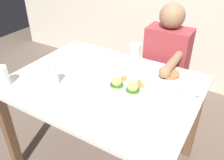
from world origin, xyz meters
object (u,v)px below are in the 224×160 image
object	(u,v)px
fruit_bowl	(172,101)
water_glass_near	(135,54)
dining_table	(103,96)
diner_person	(165,65)
eggs_benedict_plate	(125,88)
fork	(90,118)
water_glass_extra	(2,77)
side_plate	(170,75)
water_glass_far	(53,77)
coffee_mug	(190,89)

from	to	relation	value
fruit_bowl	water_glass_near	distance (m)	0.56
dining_table	diner_person	distance (m)	0.64
dining_table	water_glass_near	xyz separation A→B (m)	(0.04, 0.37, 0.17)
eggs_benedict_plate	fork	distance (m)	0.32
water_glass_near	diner_person	bearing A→B (deg)	53.40
fruit_bowl	water_glass_extra	bearing A→B (deg)	-160.21
fruit_bowl	diner_person	size ratio (longest dim) A/B	0.11
water_glass_near	diner_person	xyz separation A→B (m)	(0.17, 0.23, -0.15)
dining_table	side_plate	bearing A→B (deg)	39.66
dining_table	water_glass_extra	distance (m)	0.65
dining_table	fork	bearing A→B (deg)	-68.07
water_glass_far	diner_person	distance (m)	0.92
dining_table	coffee_mug	size ratio (longest dim) A/B	10.79
coffee_mug	diner_person	distance (m)	0.58
dining_table	water_glass_near	world-z (taller)	water_glass_near
fork	water_glass_near	world-z (taller)	water_glass_near
eggs_benedict_plate	fruit_bowl	world-z (taller)	eggs_benedict_plate
coffee_mug	fork	xyz separation A→B (m)	(-0.38, -0.46, -0.05)
water_glass_near	fork	bearing A→B (deg)	-82.58
coffee_mug	fruit_bowl	bearing A→B (deg)	-113.41
water_glass_far	side_plate	bearing A→B (deg)	37.81
fork	diner_person	distance (m)	0.94
eggs_benedict_plate	diner_person	xyz separation A→B (m)	(0.04, 0.61, -0.11)
water_glass_extra	diner_person	xyz separation A→B (m)	(0.73, 0.95, -0.15)
eggs_benedict_plate	fruit_bowl	xyz separation A→B (m)	(0.29, 0.01, 0.00)
fruit_bowl	water_glass_extra	xyz separation A→B (m)	(-0.98, -0.35, 0.03)
water_glass_extra	fork	bearing A→B (deg)	1.77
diner_person	side_plate	bearing A→B (deg)	-66.45
dining_table	water_glass_extra	bearing A→B (deg)	-146.04
coffee_mug	water_glass_near	distance (m)	0.53
diner_person	coffee_mug	bearing A→B (deg)	-56.70
water_glass_extra	dining_table	bearing A→B (deg)	33.96
coffee_mug	water_glass_near	size ratio (longest dim) A/B	0.82
side_plate	water_glass_extra	bearing A→B (deg)	-143.67
dining_table	coffee_mug	world-z (taller)	coffee_mug
side_plate	water_glass_far	bearing A→B (deg)	-142.19
fork	diner_person	world-z (taller)	diner_person
water_glass_extra	side_plate	world-z (taller)	water_glass_extra
water_glass_far	diner_person	size ratio (longest dim) A/B	0.12
dining_table	water_glass_extra	xyz separation A→B (m)	(-0.52, -0.35, 0.16)
fruit_bowl	water_glass_far	xyz separation A→B (m)	(-0.72, -0.18, 0.03)
fruit_bowl	diner_person	bearing A→B (deg)	112.55
water_glass_far	water_glass_near	bearing A→B (deg)	61.76
eggs_benedict_plate	fork	size ratio (longest dim) A/B	1.79
water_glass_near	diner_person	size ratio (longest dim) A/B	0.12
coffee_mug	side_plate	bearing A→B (deg)	138.06
dining_table	water_glass_far	world-z (taller)	water_glass_far
water_glass_near	side_plate	world-z (taller)	water_glass_near
water_glass_near	water_glass_far	world-z (taller)	water_glass_near
coffee_mug	diner_person	world-z (taller)	diner_person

